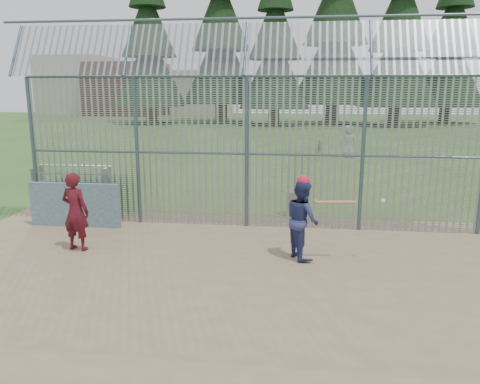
# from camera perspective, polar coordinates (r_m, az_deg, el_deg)

# --- Properties ---
(ground) EXTENTS (120.00, 120.00, 0.00)m
(ground) POSITION_cam_1_polar(r_m,az_deg,el_deg) (9.56, -1.45, -10.26)
(ground) COLOR #2D511E
(ground) RESTS_ON ground
(dirt_infield) EXTENTS (14.00, 10.00, 0.02)m
(dirt_infield) POSITION_cam_1_polar(r_m,az_deg,el_deg) (9.10, -1.91, -11.41)
(dirt_infield) COLOR #756047
(dirt_infield) RESTS_ON ground
(dugout_wall) EXTENTS (2.50, 0.12, 1.20)m
(dugout_wall) POSITION_cam_1_polar(r_m,az_deg,el_deg) (13.38, -19.48, -1.49)
(dugout_wall) COLOR #38566B
(dugout_wall) RESTS_ON dirt_infield
(batter) EXTENTS (0.96, 1.05, 1.74)m
(batter) POSITION_cam_1_polar(r_m,az_deg,el_deg) (10.34, 7.58, -3.34)
(batter) COLOR navy
(batter) RESTS_ON dirt_infield
(onlooker) EXTENTS (0.74, 0.55, 1.83)m
(onlooker) POSITION_cam_1_polar(r_m,az_deg,el_deg) (11.38, -19.42, -2.26)
(onlooker) COLOR maroon
(onlooker) RESTS_ON dirt_infield
(bg_kid_standing) EXTENTS (0.89, 0.62, 1.73)m
(bg_kid_standing) POSITION_cam_1_polar(r_m,az_deg,el_deg) (26.20, 13.06, 6.04)
(bg_kid_standing) COLOR gray
(bg_kid_standing) RESTS_ON ground
(bg_kid_seated) EXTENTS (0.51, 0.32, 0.81)m
(bg_kid_seated) POSITION_cam_1_polar(r_m,az_deg,el_deg) (26.70, 9.67, 5.32)
(bg_kid_seated) COLOR slate
(bg_kid_seated) RESTS_ON ground
(batting_gear) EXTENTS (1.87, 0.38, 0.59)m
(batting_gear) POSITION_cam_1_polar(r_m,az_deg,el_deg) (10.13, 8.55, 0.82)
(batting_gear) COLOR red
(batting_gear) RESTS_ON ground
(trash_can) EXTENTS (0.56, 0.56, 0.82)m
(trash_can) POSITION_cam_1_polar(r_m,az_deg,el_deg) (13.90, 6.75, -1.35)
(trash_can) COLOR #94979C
(trash_can) RESTS_ON ground
(bleacher) EXTENTS (3.00, 0.95, 0.72)m
(bleacher) POSITION_cam_1_polar(r_m,az_deg,el_deg) (19.31, -19.84, 2.01)
(bleacher) COLOR slate
(bleacher) RESTS_ON ground
(backstop_fence) EXTENTS (20.09, 0.81, 5.30)m
(backstop_fence) POSITION_cam_1_polar(r_m,az_deg,el_deg) (12.23, 9.31, 6.09)
(backstop_fence) COLOR #47566B
(backstop_fence) RESTS_ON ground
(conifer_row) EXTENTS (38.48, 12.26, 20.20)m
(conifer_row) POSITION_cam_1_polar(r_m,az_deg,el_deg) (50.72, 8.01, 20.57)
(conifer_row) COLOR #332319
(conifer_row) RESTS_ON ground
(distant_buildings) EXTENTS (26.50, 10.50, 8.00)m
(distant_buildings) POSITION_cam_1_polar(r_m,az_deg,el_deg) (69.64, -14.05, 12.16)
(distant_buildings) COLOR brown
(distant_buildings) RESTS_ON ground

